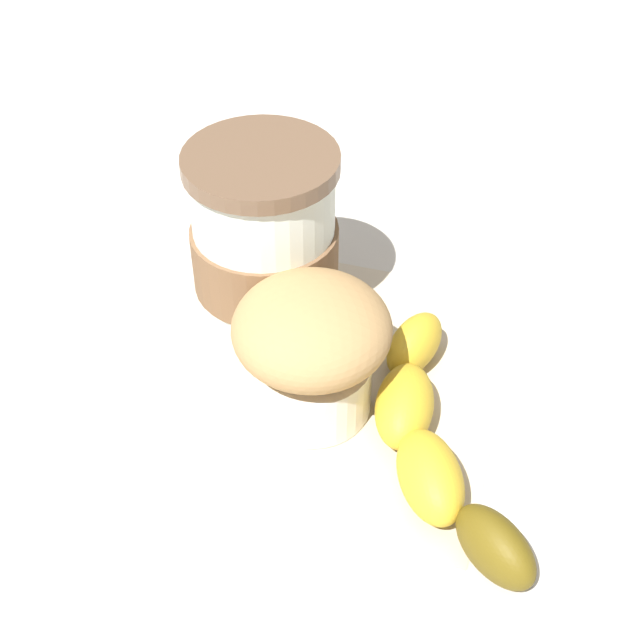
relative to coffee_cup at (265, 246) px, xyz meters
The scene contains 5 objects.
ground_plane 0.09m from the coffee_cup, 45.97° to the right, with size 3.00×3.00×0.00m, color beige.
paper_napkin 0.09m from the coffee_cup, 45.97° to the right, with size 0.22×0.22×0.00m, color beige.
coffee_cup is the anchor object (origin of this frame).
muffin 0.08m from the coffee_cup, 61.48° to the right, with size 0.09×0.09×0.09m.
banana 0.16m from the coffee_cup, 40.33° to the right, with size 0.10×0.19×0.03m.
Camera 1 is at (0.07, -0.38, 0.40)m, focal length 50.00 mm.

